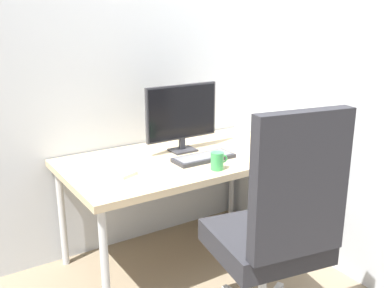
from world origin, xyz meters
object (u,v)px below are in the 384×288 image
at_px(monitor, 182,114).
at_px(keyboard, 204,158).
at_px(notebook, 118,172).
at_px(mouse, 259,148).
at_px(pen_holder, 257,134).
at_px(office_chair, 278,224).
at_px(coffee_mug, 217,161).

bearing_deg(monitor, keyboard, -87.09).
height_order(monitor, notebook, monitor).
relative_size(mouse, pen_holder, 0.55).
bearing_deg(mouse, office_chair, -140.68).
relative_size(pen_holder, coffee_mug, 1.63).
xyz_separation_m(office_chair, coffee_mug, (0.06, 0.56, 0.14)).
xyz_separation_m(notebook, coffee_mug, (0.50, -0.25, 0.04)).
xyz_separation_m(office_chair, pen_holder, (0.63, 0.88, 0.14)).
distance_m(office_chair, monitor, 1.04).
bearing_deg(notebook, pen_holder, -16.20).
distance_m(keyboard, mouse, 0.40).
relative_size(monitor, keyboard, 1.32).
distance_m(office_chair, pen_holder, 1.09).
bearing_deg(pen_holder, coffee_mug, -151.03).
bearing_deg(keyboard, notebook, 173.47).
xyz_separation_m(office_chair, mouse, (0.49, 0.69, 0.11)).
height_order(monitor, coffee_mug, monitor).
xyz_separation_m(keyboard, pen_holder, (0.54, 0.13, 0.04)).
height_order(notebook, coffee_mug, coffee_mug).
height_order(keyboard, notebook, keyboard).
distance_m(office_chair, mouse, 0.85).
relative_size(monitor, pen_holder, 2.84).
relative_size(monitor, coffee_mug, 4.64).
relative_size(notebook, coffee_mug, 1.85).
height_order(pen_holder, notebook, pen_holder).
bearing_deg(coffee_mug, office_chair, -96.00).
distance_m(keyboard, coffee_mug, 0.19).
bearing_deg(pen_holder, office_chair, -125.72).
bearing_deg(notebook, keyboard, -26.45).
bearing_deg(coffee_mug, monitor, 87.02).
bearing_deg(coffee_mug, pen_holder, 28.97).
distance_m(office_chair, keyboard, 0.76).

